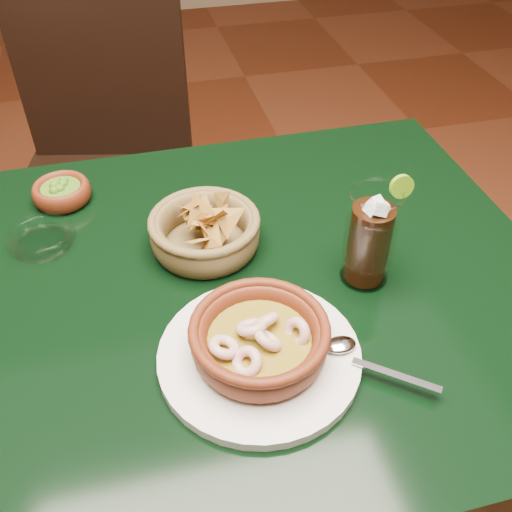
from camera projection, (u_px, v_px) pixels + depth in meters
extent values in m
cube|color=black|center=(162.00, 302.00, 0.85)|extent=(1.20, 0.80, 0.04)
cylinder|color=black|center=(374.00, 273.00, 1.45)|extent=(0.06, 0.06, 0.71)
cube|color=black|center=(104.00, 200.00, 1.46)|extent=(0.54, 0.54, 0.04)
cylinder|color=black|center=(33.00, 321.00, 1.47)|extent=(0.04, 0.04, 0.48)
cylinder|color=black|center=(182.00, 319.00, 1.48)|extent=(0.04, 0.04, 0.48)
cylinder|color=black|center=(66.00, 228.00, 1.76)|extent=(0.04, 0.04, 0.48)
cylinder|color=black|center=(191.00, 226.00, 1.77)|extent=(0.04, 0.04, 0.48)
cube|color=black|center=(100.00, 70.00, 1.44)|extent=(0.43, 0.13, 0.47)
cylinder|color=silver|center=(259.00, 356.00, 0.74)|extent=(0.27, 0.27, 0.01)
cylinder|color=#521D0D|center=(259.00, 350.00, 0.74)|extent=(0.16, 0.16, 0.01)
torus|color=#521D0D|center=(259.00, 340.00, 0.72)|extent=(0.20, 0.20, 0.04)
torus|color=#521D0D|center=(259.00, 329.00, 0.71)|extent=(0.18, 0.18, 0.01)
cylinder|color=brown|center=(259.00, 339.00, 0.72)|extent=(0.14, 0.14, 0.01)
torus|color=#D1A799|center=(297.00, 332.00, 0.72)|extent=(0.04, 0.05, 0.04)
torus|color=#D1A799|center=(265.00, 321.00, 0.73)|extent=(0.05, 0.05, 0.04)
torus|color=#D1A799|center=(251.00, 327.00, 0.72)|extent=(0.05, 0.05, 0.04)
torus|color=#D1A799|center=(224.00, 347.00, 0.70)|extent=(0.06, 0.05, 0.03)
torus|color=#D1A799|center=(247.00, 362.00, 0.68)|extent=(0.05, 0.05, 0.04)
torus|color=#D1A799|center=(268.00, 340.00, 0.71)|extent=(0.05, 0.04, 0.04)
cube|color=silver|center=(396.00, 375.00, 0.71)|extent=(0.09, 0.08, 0.00)
ellipsoid|color=silver|center=(340.00, 345.00, 0.74)|extent=(0.04, 0.03, 0.01)
cylinder|color=brown|center=(206.00, 245.00, 0.91)|extent=(0.15, 0.15, 0.01)
torus|color=brown|center=(205.00, 233.00, 0.90)|extent=(0.21, 0.21, 0.06)
torus|color=brown|center=(204.00, 220.00, 0.88)|extent=(0.18, 0.18, 0.01)
cone|color=#A7722A|center=(218.00, 221.00, 0.86)|extent=(0.06, 0.06, 0.07)
cone|color=#A7722A|center=(192.00, 208.00, 0.88)|extent=(0.07, 0.07, 0.05)
cone|color=#A7722A|center=(202.00, 212.00, 0.87)|extent=(0.08, 0.07, 0.05)
cone|color=#A7722A|center=(198.00, 240.00, 0.86)|extent=(0.08, 0.07, 0.05)
cone|color=#A7722A|center=(201.00, 222.00, 0.88)|extent=(0.04, 0.08, 0.07)
cone|color=#A7722A|center=(201.00, 212.00, 0.86)|extent=(0.08, 0.03, 0.07)
cone|color=#A7722A|center=(208.00, 217.00, 0.87)|extent=(0.07, 0.06, 0.06)
cone|color=#A7722A|center=(221.00, 233.00, 0.90)|extent=(0.08, 0.07, 0.06)
cone|color=#A7722A|center=(227.00, 218.00, 0.85)|extent=(0.08, 0.05, 0.07)
cone|color=#A7722A|center=(214.00, 238.00, 0.86)|extent=(0.06, 0.07, 0.07)
cone|color=#A7722A|center=(212.00, 238.00, 0.85)|extent=(0.06, 0.09, 0.07)
cone|color=#A7722A|center=(188.00, 213.00, 0.89)|extent=(0.04, 0.07, 0.07)
cone|color=#A7722A|center=(211.00, 214.00, 0.88)|extent=(0.07, 0.08, 0.05)
cone|color=#A7722A|center=(191.00, 209.00, 0.89)|extent=(0.06, 0.07, 0.06)
cone|color=#A7722A|center=(205.00, 207.00, 0.91)|extent=(0.07, 0.08, 0.05)
cone|color=#A7722A|center=(220.00, 217.00, 0.86)|extent=(0.07, 0.04, 0.06)
cone|color=#A7722A|center=(228.00, 225.00, 0.88)|extent=(0.04, 0.08, 0.08)
cone|color=#A7722A|center=(209.00, 225.00, 0.91)|extent=(0.08, 0.04, 0.08)
cone|color=#A7722A|center=(223.00, 202.00, 0.91)|extent=(0.06, 0.07, 0.09)
cone|color=#A7722A|center=(206.00, 222.00, 0.87)|extent=(0.08, 0.04, 0.08)
cone|color=#A7722A|center=(206.00, 221.00, 0.92)|extent=(0.06, 0.08, 0.06)
cone|color=#A7722A|center=(197.00, 217.00, 0.88)|extent=(0.06, 0.07, 0.06)
cylinder|color=#521D0D|center=(64.00, 199.00, 1.01)|extent=(0.08, 0.08, 0.01)
torus|color=#521D0D|center=(62.00, 192.00, 1.00)|extent=(0.12, 0.12, 0.04)
cylinder|color=#2B550E|center=(61.00, 189.00, 0.99)|extent=(0.07, 0.07, 0.01)
sphere|color=#2B550E|center=(60.00, 189.00, 0.99)|extent=(0.02, 0.02, 0.02)
sphere|color=#2B550E|center=(54.00, 186.00, 0.99)|extent=(0.02, 0.02, 0.02)
sphere|color=#2B550E|center=(54.00, 191.00, 0.98)|extent=(0.02, 0.02, 0.02)
sphere|color=#2B550E|center=(64.00, 181.00, 1.00)|extent=(0.02, 0.02, 0.02)
sphere|color=#2B550E|center=(63.00, 184.00, 1.00)|extent=(0.02, 0.02, 0.02)
cylinder|color=white|center=(363.00, 275.00, 0.86)|extent=(0.07, 0.07, 0.01)
torus|color=white|center=(370.00, 237.00, 0.81)|extent=(0.15, 0.15, 0.09)
cylinder|color=black|center=(369.00, 244.00, 0.82)|extent=(0.06, 0.06, 0.12)
cube|color=silver|center=(366.00, 213.00, 0.80)|extent=(0.03, 0.03, 0.03)
cube|color=silver|center=(376.00, 204.00, 0.77)|extent=(0.03, 0.03, 0.03)
cube|color=silver|center=(373.00, 209.00, 0.77)|extent=(0.03, 0.02, 0.03)
cube|color=silver|center=(380.00, 211.00, 0.78)|extent=(0.03, 0.03, 0.02)
cube|color=silver|center=(380.00, 208.00, 0.77)|extent=(0.02, 0.03, 0.03)
cube|color=silver|center=(383.00, 221.00, 0.78)|extent=(0.03, 0.03, 0.03)
torus|color=white|center=(377.00, 194.00, 0.76)|extent=(0.08, 0.08, 0.00)
cylinder|color=#629913|center=(402.00, 186.00, 0.77)|extent=(0.03, 0.01, 0.03)
cylinder|color=white|center=(42.00, 243.00, 0.92)|extent=(0.09, 0.09, 0.01)
torus|color=white|center=(41.00, 238.00, 0.91)|extent=(0.12, 0.12, 0.03)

